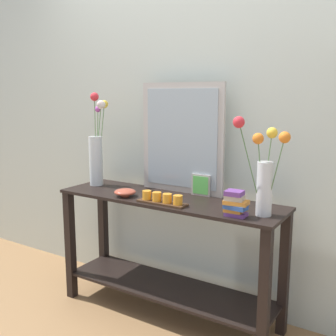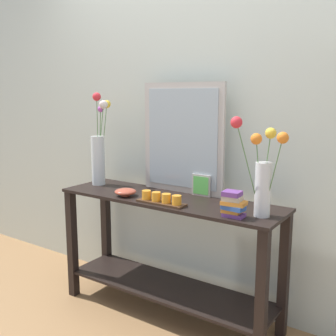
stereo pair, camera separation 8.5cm
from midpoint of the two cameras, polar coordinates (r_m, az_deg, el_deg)
The scene contains 10 objects.
ground_plane at distance 2.89m, azimuth -0.90°, elevation -19.91°, with size 7.00×6.00×0.02m, color #997047.
wall_back at distance 2.79m, azimuth 2.83°, elevation 8.33°, with size 6.40×0.08×2.70m, color beige.
console_table at distance 2.68m, azimuth -0.93°, elevation -10.78°, with size 1.50×0.43×0.80m.
mirror_leaning at distance 2.67m, azimuth 1.07°, elevation 4.21°, with size 0.61×0.03×0.73m.
tall_vase_left at distance 2.96m, azimuth -10.86°, elevation 2.43°, with size 0.13×0.18×0.66m.
vase_right at distance 2.21m, azimuth 12.32°, elevation -0.71°, with size 0.28×0.23×0.54m.
candle_tray at distance 2.44m, azimuth -1.86°, elevation -4.43°, with size 0.32×0.09×0.07m.
picture_frame_small at distance 2.62m, azimuth 3.73°, elevation -2.43°, with size 0.13×0.01×0.14m.
decorative_bowl at distance 2.63m, azimuth -7.01°, elevation -3.39°, with size 0.14×0.14×0.05m.
book_stack at distance 2.20m, azimuth 8.36°, elevation -4.98°, with size 0.13×0.10×0.14m.
Camera 1 is at (1.33, -2.11, 1.45)m, focal length 43.21 mm.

